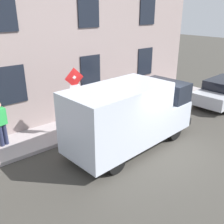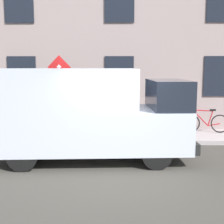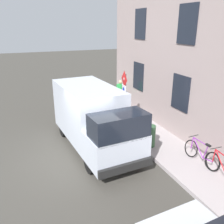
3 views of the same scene
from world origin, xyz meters
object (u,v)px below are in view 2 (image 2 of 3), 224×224
Objects in this scene: bicycle_red at (205,122)px; bicycle_purple at (177,122)px; litter_bin at (127,125)px; delivery_van at (87,112)px; sign_post_stacked at (60,86)px.

bicycle_red is 1.00× the size of bicycle_purple.
bicycle_purple is 1.91× the size of litter_bin.
bicycle_red is (3.09, -4.02, -0.82)m from delivery_van.
bicycle_red is 1.04m from bicycle_purple.
sign_post_stacked is at bearing 17.34° from bicycle_red.
delivery_van is 2.46m from litter_bin.
sign_post_stacked reaches higher than bicycle_purple.
sign_post_stacked is 2.29m from delivery_van.
sign_post_stacked is 1.55× the size of bicycle_red.
bicycle_purple is 2.12m from litter_bin.
delivery_van is at bearing -149.85° from sign_post_stacked.
bicycle_red is at bearing 177.28° from bicycle_purple.
delivery_van reaches higher than bicycle_purple.
litter_bin is at bearing -86.43° from sign_post_stacked.
litter_bin is (-1.03, 1.86, 0.08)m from bicycle_purple.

